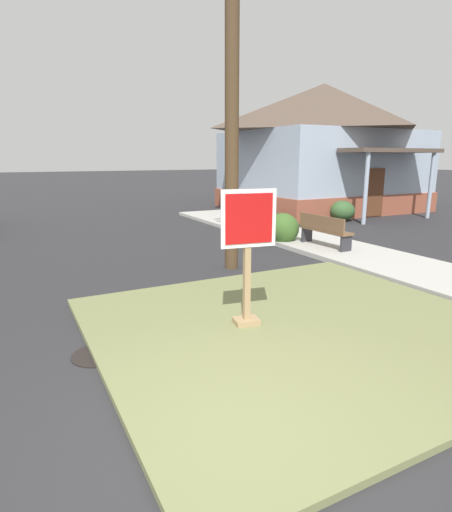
# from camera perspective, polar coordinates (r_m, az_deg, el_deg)

# --- Properties ---
(ground_plane) EXTENTS (160.00, 160.00, 0.00)m
(ground_plane) POSITION_cam_1_polar(r_m,az_deg,el_deg) (4.10, 1.92, -23.97)
(ground_plane) COLOR #2B2B2D
(grass_corner_patch) EXTENTS (5.86, 5.47, 0.08)m
(grass_corner_patch) POSITION_cam_1_polar(r_m,az_deg,el_deg) (6.42, 10.08, -9.32)
(grass_corner_patch) COLOR olive
(grass_corner_patch) RESTS_ON ground
(sidewalk_strip) EXTENTS (2.20, 17.00, 0.12)m
(sidewalk_strip) POSITION_cam_1_polar(r_m,az_deg,el_deg) (12.09, 13.45, 1.32)
(sidewalk_strip) COLOR #B2AFA8
(sidewalk_strip) RESTS_ON ground
(stop_sign) EXTENTS (0.81, 0.34, 1.98)m
(stop_sign) POSITION_cam_1_polar(r_m,az_deg,el_deg) (5.98, 2.95, -0.44)
(stop_sign) COLOR #A3845B
(stop_sign) RESTS_ON grass_corner_patch
(manhole_cover) EXTENTS (0.70, 0.70, 0.02)m
(manhole_cover) POSITION_cam_1_polar(r_m,az_deg,el_deg) (5.78, -16.81, -12.70)
(manhole_cover) COLOR black
(manhole_cover) RESTS_ON ground
(street_bench) EXTENTS (0.49, 1.69, 0.85)m
(street_bench) POSITION_cam_1_polar(r_m,az_deg,el_deg) (11.65, 13.18, 3.55)
(street_bench) COLOR brown
(street_bench) RESTS_ON sidewalk_strip
(utility_pole) EXTENTS (1.52, 0.30, 9.27)m
(utility_pole) POSITION_cam_1_polar(r_m,az_deg,el_deg) (9.64, 0.83, 27.16)
(utility_pole) COLOR #4C3823
(utility_pole) RESTS_ON ground
(corner_house) EXTENTS (8.49, 8.71, 5.87)m
(corner_house) POSITION_cam_1_polar(r_m,az_deg,el_deg) (21.49, 12.90, 14.33)
(corner_house) COLOR brown
(corner_house) RESTS_ON ground
(shrub_near_porch) EXTENTS (0.99, 0.99, 0.81)m
(shrub_near_porch) POSITION_cam_1_polar(r_m,az_deg,el_deg) (17.49, 15.51, 5.93)
(shrub_near_porch) COLOR #365A2E
(shrub_near_porch) RESTS_ON ground
(shrub_by_curb) EXTENTS (0.96, 0.96, 0.91)m
(shrub_by_curb) POSITION_cam_1_polar(r_m,az_deg,el_deg) (12.40, 7.68, 3.71)
(shrub_by_curb) COLOR #3B5F27
(shrub_by_curb) RESTS_ON ground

